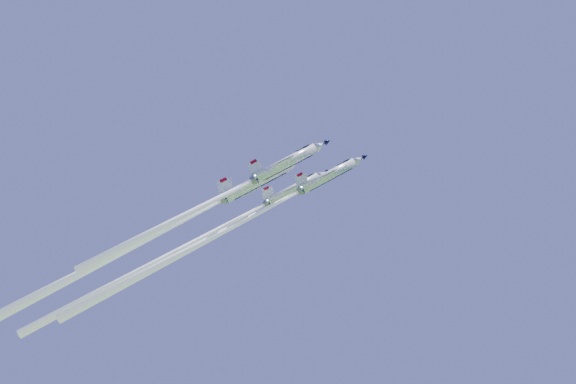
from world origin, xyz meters
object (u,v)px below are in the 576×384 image
at_px(jet_right, 216,199).
at_px(jet_slot, 158,233).
at_px(jet_lead, 229,228).
at_px(jet_left, 191,243).

distance_m(jet_right, jet_slot, 13.02).
relative_size(jet_right, jet_slot, 0.76).
bearing_deg(jet_slot, jet_lead, 76.06).
height_order(jet_left, jet_right, jet_left).
bearing_deg(jet_left, jet_right, 18.42).
height_order(jet_lead, jet_left, jet_left).
height_order(jet_lead, jet_slot, jet_lead).
distance_m(jet_lead, jet_left, 12.95).
xyz_separation_m(jet_lead, jet_right, (-0.70, -3.65, 4.66)).
height_order(jet_lead, jet_right, jet_right).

